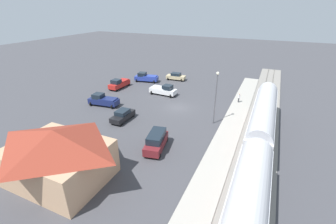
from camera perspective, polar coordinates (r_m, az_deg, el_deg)
The scene contains 14 objects.
ground_plane at distance 41.01m, azimuth 2.43°, elevation 1.10°, with size 200.00×200.00×0.00m, color #424247.
railway_track at distance 38.55m, azimuth 22.10°, elevation -2.30°, with size 4.80×70.00×0.30m.
platform at distance 38.72m, azimuth 16.27°, elevation -1.19°, with size 3.20×46.00×0.30m.
passenger_train at distance 25.10m, azimuth 20.84°, elevation -9.91°, with size 2.93×36.98×4.98m.
station_building at distance 25.85m, azimuth -25.50°, elevation -9.39°, with size 10.15×8.02×5.73m.
pedestrian_on_platform at distance 44.02m, azimuth 17.05°, elevation 3.49°, with size 0.36×0.36×1.71m.
pickup_red at distance 51.70m, azimuth -11.96°, elevation 6.88°, with size 2.14×5.46×2.14m.
pickup_navy at distance 43.09m, azimuth -15.66°, elevation 2.84°, with size 5.59×2.97×2.14m.
suv_maroon at distance 29.03m, azimuth -2.91°, elevation -7.09°, with size 2.85×5.18×2.22m.
pickup_blue at distance 55.33m, azimuth -5.43°, elevation 8.48°, with size 5.68×3.27×2.14m.
pickup_white at distance 46.62m, azimuth -1.11°, elevation 5.45°, with size 5.49×2.68×2.14m.
sedan_black at distance 36.77m, azimuth -11.08°, elevation -0.78°, with size 1.86×4.51×1.74m.
sedan_tan at distance 56.43m, azimuth 1.95°, elevation 8.75°, with size 4.60×2.48×1.74m.
light_pole_near_platform at distance 34.30m, azimuth 11.74°, elevation 4.80°, with size 0.44×0.44×8.05m.
Camera 1 is at (-13.89, 34.89, 16.47)m, focal length 24.77 mm.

